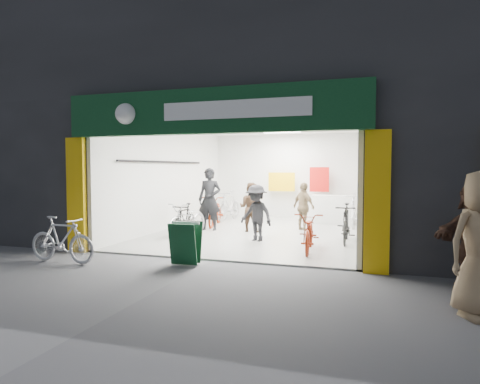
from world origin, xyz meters
The scene contains 16 objects.
ground centered at (0.00, 0.00, 0.00)m, with size 60.00×60.00×0.00m, color #56565B.
building centered at (0.91, 4.99, 4.31)m, with size 17.00×10.27×8.00m.
bike_left_front centered at (-1.80, 2.75, 0.48)m, with size 0.64×1.82×0.96m, color silver.
bike_left_midfront centered at (-1.88, 2.72, 0.46)m, with size 0.43×1.54×0.92m, color black.
bike_left_midback centered at (-1.80, 4.88, 0.50)m, with size 0.67×1.92×1.01m, color maroon.
bike_left_back centered at (-1.87, 6.38, 0.56)m, with size 0.52×1.85×1.11m, color #ABABB0.
bike_right_front centered at (2.50, 2.93, 0.51)m, with size 0.48×1.70×1.02m, color black.
bike_right_mid centered at (1.80, 1.54, 0.46)m, with size 0.62×1.77×0.93m, color maroon.
bike_right_back centered at (2.50, 6.05, 0.56)m, with size 0.53×1.86×1.12m, color silver.
parked_bike centered at (-2.80, -1.08, 0.47)m, with size 0.44×1.58×0.95m, color silver.
customer_a centered at (-1.59, 3.84, 0.96)m, with size 0.70×0.46×1.92m, color black.
customer_b centered at (-0.33, 3.98, 0.74)m, with size 0.72×0.56×1.49m, color #3C281B.
customer_c centered at (0.29, 2.40, 0.74)m, with size 0.96×0.55×1.49m, color black.
customer_d centered at (1.13, 4.70, 0.74)m, with size 0.87×0.36×1.48m, color #7D6748.
pedestrian_far centered at (4.69, -0.81, 0.85)m, with size 1.58×0.50×1.71m, color #382219.
sandwich_board centered at (-0.33, -0.50, 0.46)m, with size 0.58×0.59×0.83m.
Camera 1 is at (3.28, -8.10, 1.92)m, focal length 32.00 mm.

